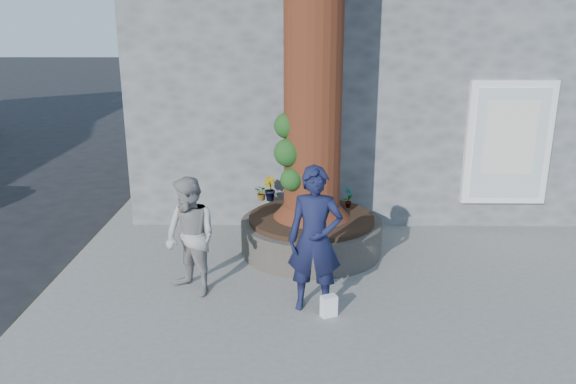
{
  "coord_description": "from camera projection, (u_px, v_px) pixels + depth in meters",
  "views": [
    {
      "loc": [
        0.51,
        -6.64,
        3.72
      ],
      "look_at": [
        0.42,
        1.59,
        1.25
      ],
      "focal_mm": 35.0,
      "sensor_mm": 36.0,
      "label": 1
    }
  ],
  "objects": [
    {
      "name": "ground",
      "position": [
        255.0,
        317.0,
        7.44
      ],
      "size": [
        120.0,
        120.0,
        0.0
      ],
      "primitive_type": "plane",
      "color": "black",
      "rests_on": "ground"
    },
    {
      "name": "pavement",
      "position": [
        360.0,
        280.0,
        8.36
      ],
      "size": [
        9.0,
        8.0,
        0.12
      ],
      "primitive_type": "cube",
      "color": "slate",
      "rests_on": "ground"
    },
    {
      "name": "yellow_line",
      "position": [
        57.0,
        282.0,
        8.43
      ],
      "size": [
        0.1,
        30.0,
        0.01
      ],
      "primitive_type": "cube",
      "color": "yellow",
      "rests_on": "ground"
    },
    {
      "name": "stone_shop",
      "position": [
        378.0,
        48.0,
        13.39
      ],
      "size": [
        10.3,
        8.3,
        6.3
      ],
      "color": "#55585A",
      "rests_on": "ground"
    },
    {
      "name": "planter",
      "position": [
        311.0,
        234.0,
        9.23
      ],
      "size": [
        2.3,
        2.3,
        0.6
      ],
      "color": "black",
      "rests_on": "pavement"
    },
    {
      "name": "man",
      "position": [
        315.0,
        240.0,
        7.15
      ],
      "size": [
        0.75,
        0.54,
        1.92
      ],
      "primitive_type": "imported",
      "rotation": [
        0.0,
        0.0,
        -0.12
      ],
      "color": "#131634",
      "rests_on": "pavement"
    },
    {
      "name": "woman",
      "position": [
        191.0,
        237.0,
        7.61
      ],
      "size": [
        1.02,
        0.99,
        1.65
      ],
      "primitive_type": "imported",
      "rotation": [
        0.0,
        0.0,
        -0.68
      ],
      "color": "#989592",
      "rests_on": "pavement"
    },
    {
      "name": "shopping_bag",
      "position": [
        329.0,
        306.0,
        7.18
      ],
      "size": [
        0.23,
        0.19,
        0.28
      ],
      "primitive_type": "cube",
      "rotation": [
        0.0,
        0.0,
        0.42
      ],
      "color": "white",
      "rests_on": "pavement"
    },
    {
      "name": "plant_a",
      "position": [
        348.0,
        198.0,
        9.51
      ],
      "size": [
        0.21,
        0.22,
        0.35
      ],
      "primitive_type": "imported",
      "rotation": [
        0.0,
        0.0,
        0.84
      ],
      "color": "gray",
      "rests_on": "planter"
    },
    {
      "name": "plant_b",
      "position": [
        269.0,
        189.0,
        9.9
      ],
      "size": [
        0.32,
        0.32,
        0.42
      ],
      "primitive_type": "imported",
      "rotation": [
        0.0,
        0.0,
        2.22
      ],
      "color": "gray",
      "rests_on": "planter"
    },
    {
      "name": "plant_c",
      "position": [
        311.0,
        192.0,
        9.91
      ],
      "size": [
        0.25,
        0.25,
        0.31
      ],
      "primitive_type": "imported",
      "rotation": [
        0.0,
        0.0,
        3.83
      ],
      "color": "gray",
      "rests_on": "planter"
    },
    {
      "name": "plant_d",
      "position": [
        262.0,
        193.0,
        9.92
      ],
      "size": [
        0.33,
        0.32,
        0.27
      ],
      "primitive_type": "imported",
      "rotation": [
        0.0,
        0.0,
        5.67
      ],
      "color": "gray",
      "rests_on": "planter"
    }
  ]
}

